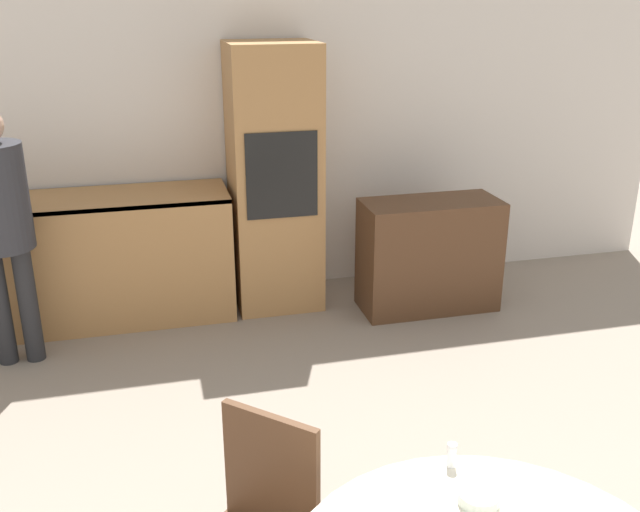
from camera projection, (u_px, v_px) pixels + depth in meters
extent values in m
cube|color=silver|center=(241.00, 126.00, 5.32)|extent=(7.08, 0.05, 2.60)
cube|color=#AD7A47|center=(49.00, 263.00, 4.97)|extent=(2.52, 0.60, 0.92)
cube|color=black|center=(40.00, 202.00, 4.82)|extent=(2.52, 0.60, 0.03)
cube|color=#AD7A47|center=(274.00, 179.00, 5.17)|extent=(0.62, 0.58, 1.92)
cube|color=black|center=(282.00, 176.00, 4.87)|extent=(0.50, 0.01, 0.60)
cube|color=#51331E|center=(429.00, 255.00, 5.26)|extent=(1.00, 0.45, 0.83)
cube|color=#51331E|center=(271.00, 473.00, 2.47)|extent=(0.29, 0.29, 0.47)
cylinder|color=#262628|center=(0.00, 307.00, 4.46)|extent=(0.12, 0.12, 0.77)
cylinder|color=#262628|center=(28.00, 304.00, 4.50)|extent=(0.12, 0.12, 0.77)
cylinder|color=silver|center=(479.00, 498.00, 2.22)|extent=(0.13, 0.13, 0.04)
cylinder|color=white|center=(452.00, 456.00, 2.39)|extent=(0.03, 0.03, 0.07)
cylinder|color=silver|center=(452.00, 446.00, 2.37)|extent=(0.03, 0.03, 0.01)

